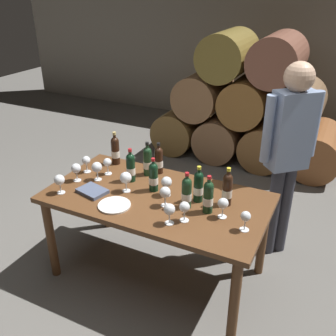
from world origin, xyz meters
TOP-DOWN VIEW (x-y plane):
  - ground_plane at (0.00, 0.00)m, footprint 14.00×14.00m
  - cellar_back_wall at (0.00, 4.20)m, footprint 10.00×0.24m
  - barrel_stack at (-0.00, 2.60)m, footprint 2.49×0.90m
  - dining_table at (0.00, 0.00)m, footprint 1.70×0.90m
  - wine_bottle_0 at (0.27, -0.04)m, footprint 0.07×0.07m
  - wine_bottle_1 at (-0.59, 0.35)m, footprint 0.07×0.07m
  - wine_bottle_2 at (-0.06, 0.07)m, footprint 0.07×0.07m
  - wine_bottle_3 at (0.52, 0.12)m, footprint 0.07×0.07m
  - wine_bottle_4 at (-0.30, 0.13)m, footprint 0.07×0.07m
  - wine_bottle_5 at (0.43, -0.03)m, footprint 0.07×0.07m
  - wine_bottle_6 at (-0.16, 0.36)m, footprint 0.07×0.07m
  - wine_bottle_7 at (-0.23, 0.28)m, footprint 0.07×0.07m
  - wine_bottle_8 at (0.31, 0.08)m, footprint 0.07×0.07m
  - wine_glass_0 at (-0.69, -0.29)m, footprint 0.08×0.08m
  - wine_glass_1 at (-0.54, 0.14)m, footprint 0.07×0.07m
  - wine_glass_2 at (0.06, 0.04)m, footprint 0.08×0.08m
  - wine_glass_3 at (0.73, -0.13)m, footprint 0.07×0.07m
  - wine_glass_4 at (-0.56, 0.02)m, footprint 0.09×0.09m
  - wine_glass_5 at (0.12, -0.10)m, footprint 0.08×0.08m
  - wine_glass_6 at (-0.25, -0.04)m, footprint 0.09×0.09m
  - wine_glass_7 at (0.55, -0.05)m, footprint 0.08×0.08m
  - wine_glass_8 at (0.25, -0.28)m, footprint 0.08×0.08m
  - wine_glass_9 at (-0.73, 0.10)m, footprint 0.07×0.07m
  - wine_glass_10 at (-0.70, -0.07)m, footprint 0.08×0.08m
  - wine_glass_11 at (0.33, -0.21)m, footprint 0.07×0.07m
  - tasting_notebook at (-0.47, -0.17)m, footprint 0.25×0.21m
  - serving_plate at (-0.21, -0.26)m, footprint 0.24×0.24m
  - sommelier_presenting at (0.82, 0.75)m, footprint 0.39×0.36m

SIDE VIEW (x-z plane):
  - ground_plane at x=0.00m, z-range 0.00..0.00m
  - dining_table at x=0.00m, z-range 0.29..1.05m
  - barrel_stack at x=0.00m, z-range -0.12..1.57m
  - serving_plate at x=-0.21m, z-range 0.76..0.77m
  - tasting_notebook at x=-0.47m, z-range 0.76..0.79m
  - wine_glass_3 at x=0.73m, z-range 0.79..0.93m
  - wine_glass_1 at x=-0.54m, z-range 0.79..0.94m
  - wine_glass_9 at x=-0.73m, z-range 0.79..0.94m
  - wine_glass_11 at x=0.33m, z-range 0.79..0.94m
  - wine_glass_7 at x=0.55m, z-range 0.79..0.94m
  - wine_glass_8 at x=0.25m, z-range 0.79..0.94m
  - wine_glass_10 at x=-0.70m, z-range 0.79..0.95m
  - wine_glass_5 at x=0.12m, z-range 0.79..0.95m
  - wine_glass_0 at x=-0.69m, z-range 0.79..0.95m
  - wine_glass_2 at x=0.06m, z-range 0.79..0.95m
  - wine_glass_4 at x=-0.56m, z-range 0.79..0.95m
  - wine_glass_6 at x=-0.25m, z-range 0.79..0.96m
  - wine_bottle_6 at x=-0.16m, z-range 0.74..1.02m
  - wine_bottle_2 at x=-0.06m, z-range 0.74..1.02m
  - wine_bottle_0 at x=0.27m, z-range 0.74..1.02m
  - wine_bottle_4 at x=-0.30m, z-range 0.74..1.03m
  - wine_bottle_8 at x=0.31m, z-range 0.74..1.03m
  - wine_bottle_5 at x=0.43m, z-range 0.74..1.03m
  - wine_bottle_7 at x=-0.23m, z-range 0.74..1.04m
  - wine_bottle_3 at x=0.52m, z-range 0.74..1.04m
  - wine_bottle_1 at x=-0.59m, z-range 0.74..1.04m
  - sommelier_presenting at x=0.82m, z-range 0.19..1.90m
  - cellar_back_wall at x=0.00m, z-range 0.00..2.80m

